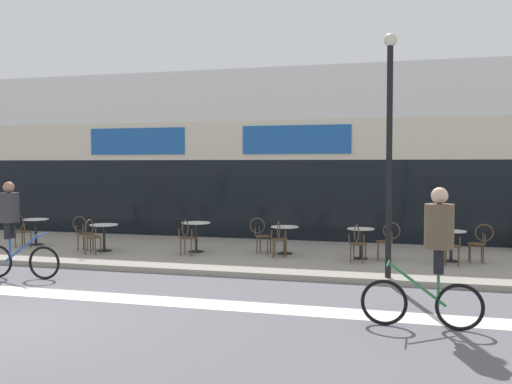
{
  "coord_description": "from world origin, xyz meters",
  "views": [
    {
      "loc": [
        6.28,
        -7.43,
        2.4
      ],
      "look_at": [
        2.53,
        5.85,
        1.75
      ],
      "focal_mm": 42.0,
      "sensor_mm": 36.0,
      "label": 1
    }
  ],
  "objects_px": {
    "cafe_chair_1_near": "(91,234)",
    "cafe_chair_4_side": "(387,238)",
    "bistro_table_5": "(451,240)",
    "cafe_chair_2_near": "(187,235)",
    "cyclist_2": "(13,225)",
    "cafe_chair_3_near": "(279,236)",
    "cafe_chair_5_side": "(480,240)",
    "cafe_chair_1_side": "(83,231)",
    "cafe_chair_3_side": "(261,233)",
    "bistro_table_4": "(361,237)",
    "lamp_post": "(389,137)",
    "cyclist_0": "(434,249)",
    "cafe_chair_5_near": "(452,243)",
    "cafe_chair_4_near": "(357,241)",
    "bistro_table_2": "(196,231)",
    "bistro_table_1": "(104,232)",
    "cafe_chair_0_near": "(21,229)",
    "bistro_table_0": "(36,226)",
    "bistro_table_3": "(285,234)"
  },
  "relations": [
    {
      "from": "cafe_chair_3_near",
      "to": "cyclist_0",
      "type": "bearing_deg",
      "value": -150.35
    },
    {
      "from": "cafe_chair_3_near",
      "to": "cyclist_2",
      "type": "distance_m",
      "value": 6.02
    },
    {
      "from": "bistro_table_5",
      "to": "cafe_chair_4_side",
      "type": "xyz_separation_m",
      "value": [
        -1.45,
        -0.17,
        0.0
      ]
    },
    {
      "from": "bistro_table_5",
      "to": "cafe_chair_2_near",
      "type": "relative_size",
      "value": 0.8
    },
    {
      "from": "cafe_chair_4_near",
      "to": "cafe_chair_5_near",
      "type": "distance_m",
      "value": 2.08
    },
    {
      "from": "bistro_table_0",
      "to": "bistro_table_1",
      "type": "bearing_deg",
      "value": -12.28
    },
    {
      "from": "bistro_table_5",
      "to": "cafe_chair_3_near",
      "type": "relative_size",
      "value": 0.8
    },
    {
      "from": "cafe_chair_3_near",
      "to": "cafe_chair_4_side",
      "type": "bearing_deg",
      "value": -87.26
    },
    {
      "from": "bistro_table_0",
      "to": "bistro_table_5",
      "type": "height_order",
      "value": "bistro_table_0"
    },
    {
      "from": "cafe_chair_2_near",
      "to": "cafe_chair_5_side",
      "type": "relative_size",
      "value": 1.0
    },
    {
      "from": "bistro_table_5",
      "to": "lamp_post",
      "type": "height_order",
      "value": "lamp_post"
    },
    {
      "from": "cafe_chair_1_near",
      "to": "cafe_chair_2_near",
      "type": "xyz_separation_m",
      "value": [
        2.37,
        0.5,
        0.0
      ]
    },
    {
      "from": "lamp_post",
      "to": "cyclist_0",
      "type": "height_order",
      "value": "lamp_post"
    },
    {
      "from": "bistro_table_4",
      "to": "cafe_chair_0_near",
      "type": "relative_size",
      "value": 0.82
    },
    {
      "from": "cafe_chair_5_side",
      "to": "cyclist_2",
      "type": "bearing_deg",
      "value": 20.35
    },
    {
      "from": "bistro_table_3",
      "to": "cafe_chair_5_side",
      "type": "xyz_separation_m",
      "value": [
        4.63,
        -0.1,
        0.01
      ]
    },
    {
      "from": "cafe_chair_1_side",
      "to": "cyclist_0",
      "type": "relative_size",
      "value": 0.44
    },
    {
      "from": "lamp_post",
      "to": "cafe_chair_5_side",
      "type": "bearing_deg",
      "value": 51.13
    },
    {
      "from": "cafe_chair_0_near",
      "to": "cafe_chair_3_side",
      "type": "distance_m",
      "value": 6.55
    },
    {
      "from": "cafe_chair_1_near",
      "to": "cafe_chair_4_side",
      "type": "relative_size",
      "value": 1.0
    },
    {
      "from": "bistro_table_4",
      "to": "cafe_chair_3_near",
      "type": "height_order",
      "value": "cafe_chair_3_near"
    },
    {
      "from": "lamp_post",
      "to": "cafe_chair_1_near",
      "type": "bearing_deg",
      "value": 171.83
    },
    {
      "from": "cafe_chair_1_side",
      "to": "cafe_chair_3_side",
      "type": "bearing_deg",
      "value": 7.83
    },
    {
      "from": "bistro_table_2",
      "to": "cafe_chair_3_side",
      "type": "distance_m",
      "value": 1.68
    },
    {
      "from": "cafe_chair_4_side",
      "to": "cyclist_2",
      "type": "distance_m",
      "value": 8.38
    },
    {
      "from": "cafe_chair_5_near",
      "to": "cafe_chair_1_side",
      "type": "bearing_deg",
      "value": 95.68
    },
    {
      "from": "cafe_chair_5_side",
      "to": "bistro_table_4",
      "type": "bearing_deg",
      "value": 1.49
    },
    {
      "from": "bistro_table_4",
      "to": "cafe_chair_4_side",
      "type": "bearing_deg",
      "value": 0.65
    },
    {
      "from": "cafe_chair_1_near",
      "to": "bistro_table_2",
      "type": "bearing_deg",
      "value": -68.03
    },
    {
      "from": "bistro_table_1",
      "to": "cafe_chair_4_near",
      "type": "bearing_deg",
      "value": -0.87
    },
    {
      "from": "bistro_table_0",
      "to": "cafe_chair_1_near",
      "type": "xyz_separation_m",
      "value": [
        2.46,
        -1.16,
        -0.01
      ]
    },
    {
      "from": "cafe_chair_3_near",
      "to": "cafe_chair_0_near",
      "type": "bearing_deg",
      "value": 87.03
    },
    {
      "from": "bistro_table_3",
      "to": "bistro_table_2",
      "type": "bearing_deg",
      "value": -172.45
    },
    {
      "from": "cafe_chair_4_near",
      "to": "bistro_table_2",
      "type": "bearing_deg",
      "value": 89.9
    },
    {
      "from": "cafe_chair_1_near",
      "to": "cafe_chair_1_side",
      "type": "bearing_deg",
      "value": 41.88
    },
    {
      "from": "cafe_chair_0_near",
      "to": "bistro_table_3",
      "type": "bearing_deg",
      "value": -83.08
    },
    {
      "from": "cafe_chair_3_side",
      "to": "cafe_chair_5_near",
      "type": "height_order",
      "value": "same"
    },
    {
      "from": "cafe_chair_3_near",
      "to": "cafe_chair_5_side",
      "type": "bearing_deg",
      "value": -88.62
    },
    {
      "from": "bistro_table_1",
      "to": "cyclist_2",
      "type": "bearing_deg",
      "value": -94.1
    },
    {
      "from": "bistro_table_5",
      "to": "cafe_chair_2_near",
      "type": "xyz_separation_m",
      "value": [
        -6.28,
        -0.83,
        0.0
      ]
    },
    {
      "from": "bistro_table_3",
      "to": "cafe_chair_3_side",
      "type": "bearing_deg",
      "value": 179.76
    },
    {
      "from": "bistro_table_4",
      "to": "cafe_chair_5_side",
      "type": "relative_size",
      "value": 0.82
    },
    {
      "from": "cafe_chair_4_near",
      "to": "lamp_post",
      "type": "relative_size",
      "value": 0.19
    },
    {
      "from": "bistro_table_4",
      "to": "cafe_chair_4_near",
      "type": "relative_size",
      "value": 0.82
    },
    {
      "from": "cafe_chair_3_near",
      "to": "cyclist_2",
      "type": "bearing_deg",
      "value": 120.1
    },
    {
      "from": "cafe_chair_4_side",
      "to": "cafe_chair_5_side",
      "type": "xyz_separation_m",
      "value": [
        2.07,
        0.17,
        0.0
      ]
    },
    {
      "from": "cafe_chair_2_near",
      "to": "cafe_chair_1_side",
      "type": "bearing_deg",
      "value": 87.16
    },
    {
      "from": "bistro_table_5",
      "to": "cafe_chair_5_side",
      "type": "relative_size",
      "value": 0.8
    },
    {
      "from": "bistro_table_4",
      "to": "bistro_table_5",
      "type": "relative_size",
      "value": 1.02
    },
    {
      "from": "cafe_chair_5_near",
      "to": "cyclist_0",
      "type": "distance_m",
      "value": 5.03
    }
  ]
}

